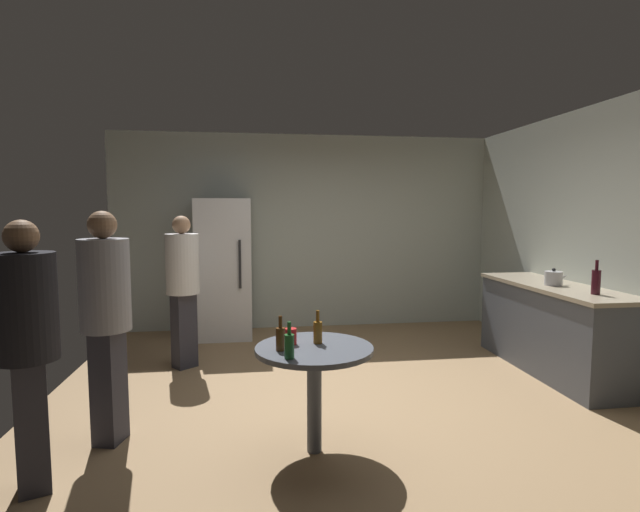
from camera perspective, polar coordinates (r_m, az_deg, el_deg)
The scene contains 15 objects.
ground_plane at distance 4.53m, azimuth 2.45°, elevation -16.66°, with size 5.20×5.20×0.10m, color #9E7C56.
wall_back at distance 6.81m, azimuth -1.53°, elevation 2.86°, with size 5.32×0.06×2.70m, color beige.
wall_side_right at distance 5.35m, azimuth 31.42°, elevation 1.40°, with size 0.06×5.20×2.70m, color beige.
refrigerator at distance 6.38m, azimuth -11.26°, elevation -1.46°, with size 0.70×0.68×1.80m.
kitchen_counter at distance 5.53m, azimuth 25.93°, elevation -7.66°, with size 0.64×1.95×0.90m.
kettle at distance 5.39m, azimuth 25.94°, elevation -2.38°, with size 0.24×0.17×0.18m.
wine_bottle_on_counter at distance 4.97m, azimuth 29.88°, elevation -2.61°, with size 0.08×0.08×0.31m.
foreground_table at distance 3.33m, azimuth -0.69°, elevation -12.41°, with size 0.80×0.80×0.73m.
beer_bottle_amber at distance 3.36m, azimuth -0.27°, elevation -8.92°, with size 0.06×0.06×0.23m.
beer_bottle_brown at distance 3.20m, azimuth -4.70°, elevation -9.65°, with size 0.06×0.06×0.23m.
beer_bottle_green at distance 3.03m, azimuth -3.66°, elevation -10.49°, with size 0.06×0.06×0.23m.
plastic_cup_red at distance 3.35m, azimuth -3.48°, elevation -9.48°, with size 0.08×0.08×0.11m, color red.
person_in_white_shirt at distance 5.21m, azimuth -15.94°, elevation -2.73°, with size 0.48×0.48×1.60m.
person_in_gray_shirt at distance 3.70m, azimuth -24.04°, elevation -5.76°, with size 0.41×0.41×1.65m.
person_in_black_shirt at distance 3.28m, azimuth -31.38°, elevation -8.04°, with size 0.44×0.44×1.60m.
Camera 1 is at (-0.77, -4.13, 1.65)m, focal length 27.02 mm.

